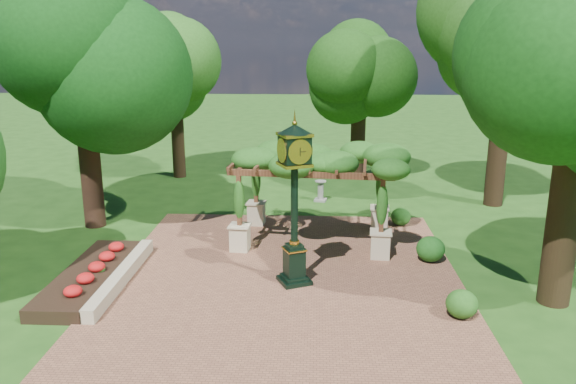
{
  "coord_description": "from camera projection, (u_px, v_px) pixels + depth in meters",
  "views": [
    {
      "loc": [
        0.83,
        -13.92,
        6.6
      ],
      "look_at": [
        0.0,
        2.5,
        2.2
      ],
      "focal_mm": 35.0,
      "sensor_mm": 36.0,
      "label": 1
    }
  ],
  "objects": [
    {
      "name": "sundial",
      "position": [
        321.0,
        192.0,
        23.98
      ],
      "size": [
        0.58,
        0.58,
        0.89
      ],
      "rotation": [
        0.0,
        0.0,
        -0.2
      ],
      "color": "gray",
      "rests_on": "ground"
    },
    {
      "name": "flower_bed",
      "position": [
        91.0,
        277.0,
        15.88
      ],
      "size": [
        1.5,
        5.0,
        0.36
      ],
      "primitive_type": "cube",
      "color": "red",
      "rests_on": "ground"
    },
    {
      "name": "tree_west_far",
      "position": [
        174.0,
        71.0,
        27.08
      ],
      "size": [
        3.64,
        3.64,
        7.64
      ],
      "color": "black",
      "rests_on": "ground"
    },
    {
      "name": "brick_plaza",
      "position": [
        285.0,
        279.0,
        16.13
      ],
      "size": [
        10.0,
        12.0,
        0.04
      ],
      "primitive_type": "cube",
      "color": "brown",
      "rests_on": "ground"
    },
    {
      "name": "tree_west_near",
      "position": [
        79.0,
        49.0,
        19.22
      ],
      "size": [
        5.15,
        5.15,
        9.27
      ],
      "color": "#351F15",
      "rests_on": "ground"
    },
    {
      "name": "pergola",
      "position": [
        314.0,
        163.0,
        18.61
      ],
      "size": [
        5.51,
        3.75,
        3.29
      ],
      "rotation": [
        0.0,
        0.0,
        -0.09
      ],
      "color": "beige",
      "rests_on": "brick_plaza"
    },
    {
      "name": "tree_north",
      "position": [
        360.0,
        70.0,
        26.75
      ],
      "size": [
        4.22,
        4.22,
        7.76
      ],
      "color": "black",
      "rests_on": "ground"
    },
    {
      "name": "pedestal_clock",
      "position": [
        295.0,
        190.0,
        15.14
      ],
      "size": [
        1.2,
        1.2,
        4.58
      ],
      "rotation": [
        0.0,
        0.0,
        0.43
      ],
      "color": "black",
      "rests_on": "brick_plaza"
    },
    {
      "name": "tree_east_far",
      "position": [
        508.0,
        41.0,
        21.84
      ],
      "size": [
        4.84,
        4.84,
        9.67
      ],
      "color": "black",
      "rests_on": "ground"
    },
    {
      "name": "border_wall",
      "position": [
        122.0,
        277.0,
        15.83
      ],
      "size": [
        0.35,
        5.0,
        0.4
      ],
      "primitive_type": "cube",
      "color": "#C6B793",
      "rests_on": "ground"
    },
    {
      "name": "shrub_front",
      "position": [
        462.0,
        304.0,
        13.75
      ],
      "size": [
        0.95,
        0.95,
        0.7
      ],
      "primitive_type": "ellipsoid",
      "rotation": [
        0.0,
        0.0,
        0.25
      ],
      "color": "#225317",
      "rests_on": "brick_plaza"
    },
    {
      "name": "shrub_mid",
      "position": [
        431.0,
        249.0,
        17.28
      ],
      "size": [
        0.89,
        0.89,
        0.79
      ],
      "primitive_type": "ellipsoid",
      "rotation": [
        0.0,
        0.0,
        0.02
      ],
      "color": "#1A5016",
      "rests_on": "brick_plaza"
    },
    {
      "name": "shrub_back",
      "position": [
        401.0,
        217.0,
        20.69
      ],
      "size": [
        0.93,
        0.93,
        0.66
      ],
      "primitive_type": "ellipsoid",
      "rotation": [
        0.0,
        0.0,
        -0.34
      ],
      "color": "#205619",
      "rests_on": "brick_plaza"
    },
    {
      "name": "ground",
      "position": [
        283.0,
        294.0,
        15.17
      ],
      "size": [
        120.0,
        120.0,
        0.0
      ],
      "primitive_type": "plane",
      "color": "#1E4714",
      "rests_on": "ground"
    }
  ]
}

